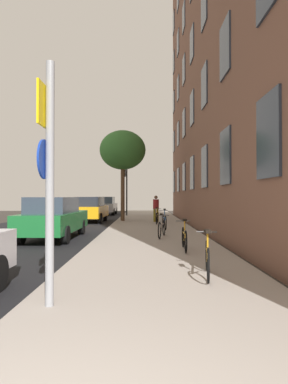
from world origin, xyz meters
TOP-DOWN VIEW (x-y plane):
  - ground_plane at (-2.40, 15.00)m, footprint 41.80×41.80m
  - road_asphalt at (-4.50, 15.00)m, footprint 7.00×38.00m
  - sidewalk at (1.10, 15.00)m, footprint 4.20×38.00m
  - building_facade at (3.69, 14.50)m, footprint 0.56×27.00m
  - sign_post at (-0.56, 3.32)m, footprint 0.16×0.60m
  - traffic_light at (-0.70, 24.76)m, footprint 0.43×0.24m
  - tree_near at (-0.57, 19.27)m, footprint 2.93×2.93m
  - bicycle_0 at (2.02, 4.99)m, footprint 0.45×1.60m
  - bicycle_1 at (1.95, 7.99)m, footprint 0.42×1.61m
  - bicycle_2 at (1.47, 10.99)m, footprint 0.52×1.63m
  - bicycle_3 at (1.76, 13.99)m, footprint 0.42×1.66m
  - bicycle_4 at (1.53, 16.99)m, footprint 0.42×1.72m
  - pedestrian_0 at (1.52, 18.31)m, footprint 0.50×0.50m
  - car_1 at (-2.70, 11.27)m, footprint 1.79×4.51m
  - car_2 at (-2.67, 19.61)m, footprint 1.89×4.17m
  - car_3 at (-2.71, 27.94)m, footprint 1.87×4.05m

SIDE VIEW (x-z plane):
  - ground_plane at x=-2.40m, z-range 0.00..0.00m
  - road_asphalt at x=-4.50m, z-range 0.00..0.01m
  - sidewalk at x=1.10m, z-range 0.00..0.12m
  - bicycle_2 at x=1.47m, z-range 0.02..0.92m
  - bicycle_1 at x=1.95m, z-range 0.02..0.92m
  - bicycle_0 at x=2.02m, z-range 0.02..0.93m
  - bicycle_4 at x=1.53m, z-range 0.02..0.94m
  - bicycle_3 at x=1.76m, z-range 0.01..0.98m
  - car_2 at x=-2.67m, z-range 0.03..1.65m
  - car_3 at x=-2.71m, z-range 0.03..1.65m
  - car_1 at x=-2.70m, z-range 0.03..1.65m
  - pedestrian_0 at x=1.52m, z-range 0.23..1.83m
  - sign_post at x=-0.56m, z-range 0.33..3.78m
  - traffic_light at x=-0.70m, z-range 0.84..4.83m
  - tree_near at x=-0.57m, z-range 1.72..7.47m
  - building_facade at x=3.69m, z-range 0.01..22.17m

